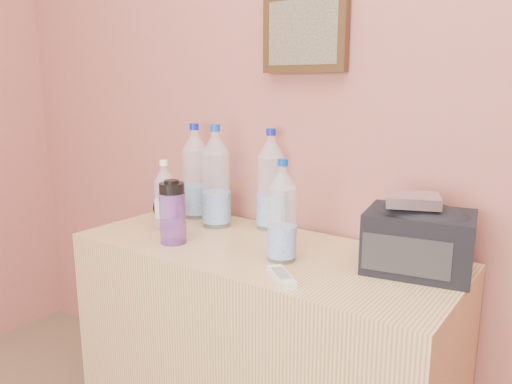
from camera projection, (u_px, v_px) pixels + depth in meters
picture_frame at (304, 33)px, 1.59m from camera, size 0.30×0.03×0.25m
dresser at (260, 357)px, 1.61m from camera, size 1.19×0.50×0.75m
pet_large_a at (195, 176)px, 1.86m from camera, size 0.10×0.10×0.35m
pet_large_b at (216, 182)px, 1.74m from camera, size 0.10×0.10×0.36m
pet_large_c at (271, 185)px, 1.71m from camera, size 0.09×0.09×0.35m
pet_large_d at (282, 216)px, 1.40m from camera, size 0.08×0.08×0.29m
pet_small at (165, 199)px, 1.72m from camera, size 0.07×0.07×0.24m
nalgene_bottle at (173, 212)px, 1.56m from camera, size 0.08×0.08×0.20m
sunglasses at (166, 210)px, 1.91m from camera, size 0.15×0.08×0.04m
ac_remote at (281, 277)px, 1.28m from camera, size 0.13×0.12×0.02m
toiletry_bag at (419, 238)px, 1.33m from camera, size 0.31×0.25×0.19m
foil_packet at (413, 200)px, 1.29m from camera, size 0.17×0.15×0.03m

